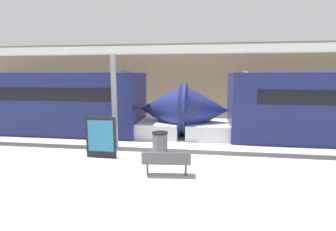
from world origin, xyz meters
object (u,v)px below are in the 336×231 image
object	(u,v)px
poster_board	(101,137)
support_column_near	(114,102)
trash_bin	(160,144)
train_right	(46,103)
bench_near	(166,161)

from	to	relation	value
poster_board	support_column_near	xyz separation A→B (m)	(0.05, 1.35, 1.15)
trash_bin	support_column_near	size ratio (longest dim) A/B	0.25
support_column_near	poster_board	bearing A→B (deg)	-92.33
trash_bin	poster_board	xyz separation A→B (m)	(-2.10, -0.42, 0.29)
train_right	support_column_near	size ratio (longest dim) A/B	3.89
trash_bin	support_column_near	bearing A→B (deg)	155.70
train_right	poster_board	distance (m)	6.18
support_column_near	bench_near	bearing A→B (deg)	-47.01
train_right	bench_near	world-z (taller)	train_right
trash_bin	support_column_near	world-z (taller)	support_column_near
poster_board	support_column_near	distance (m)	1.77
bench_near	trash_bin	size ratio (longest dim) A/B	1.58
bench_near	support_column_near	size ratio (longest dim) A/B	0.39
train_right	trash_bin	bearing A→B (deg)	-27.43
train_right	bench_near	distance (m)	9.13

